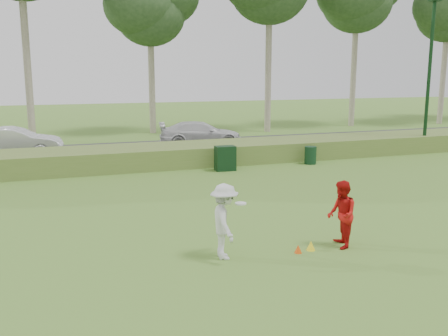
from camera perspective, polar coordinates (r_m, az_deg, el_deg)
name	(u,v)px	position (r m, az deg, el deg)	size (l,w,h in m)	color
ground	(279,249)	(12.43, 6.33, -9.21)	(120.00, 120.00, 0.00)	#467627
reed_strip	(166,155)	(23.36, -6.65, 1.45)	(80.00, 3.00, 0.90)	#53712D
park_road	(146,149)	(28.26, -8.96, 2.17)	(80.00, 6.00, 0.06)	#2D2D2D
lamp_post	(431,46)	(28.82, 22.61, 12.75)	(0.70, 0.70, 8.18)	black
tree_4	(150,7)	(35.95, -8.48, 17.73)	(6.24, 6.24, 11.50)	gray
player_white	(224,221)	(11.53, 0.05, -6.13)	(0.93, 1.21, 1.76)	silver
player_red	(341,214)	(12.58, 13.28, -5.19)	(0.81, 0.63, 1.67)	#B9110F
cone_orange	(298,249)	(12.21, 8.47, -9.13)	(0.18, 0.18, 0.20)	#E84C0C
cone_yellow	(311,246)	(12.43, 9.90, -8.73)	(0.21, 0.21, 0.24)	yellow
utility_cabinet	(225,158)	(21.85, 0.13, 1.12)	(0.87, 0.54, 1.09)	black
trash_bin	(310,155)	(23.79, 9.85, 1.45)	(0.55, 0.55, 0.83)	black
car_mid	(15,142)	(27.06, -22.78, 2.73)	(1.58, 4.54, 1.50)	silver
car_right	(201,134)	(29.00, -2.68, 3.95)	(1.94, 4.77, 1.38)	silver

